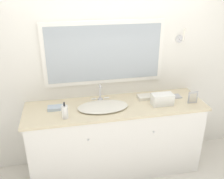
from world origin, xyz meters
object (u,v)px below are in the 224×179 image
at_px(sink_basin, 103,106).
at_px(picture_frame, 193,97).
at_px(appliance_box, 162,99).
at_px(soap_bottle, 65,112).

distance_m(sink_basin, picture_frame, 1.03).
bearing_deg(appliance_box, sink_basin, 174.98).
xyz_separation_m(sink_basin, appliance_box, (0.67, -0.06, 0.04)).
relative_size(soap_bottle, appliance_box, 0.75).
xyz_separation_m(soap_bottle, picture_frame, (1.44, 0.04, -0.00)).
bearing_deg(sink_basin, picture_frame, -5.30).
bearing_deg(appliance_box, soap_bottle, -175.78).
distance_m(appliance_box, picture_frame, 0.35).
bearing_deg(appliance_box, picture_frame, -5.82).
xyz_separation_m(soap_bottle, appliance_box, (1.08, 0.08, -0.01)).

